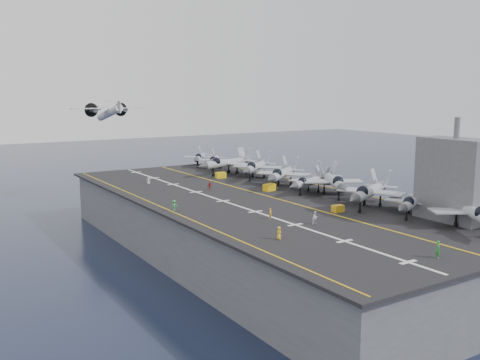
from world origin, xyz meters
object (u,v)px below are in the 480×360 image
fighter_jet_0 (471,210)px  tow_cart_a (338,209)px  transport_plane (110,113)px  island_superstructure (454,169)px

fighter_jet_0 → tow_cart_a: 19.43m
transport_plane → island_superstructure: bearing=-78.3°
island_superstructure → tow_cart_a: island_superstructure is taller
island_superstructure → fighter_jet_0: 7.21m
tow_cart_a → transport_plane: (-9.04, 79.63, 12.66)m
island_superstructure → transport_plane: size_ratio=0.69×
island_superstructure → tow_cart_a: 17.92m
tow_cart_a → transport_plane: bearing=96.5°
fighter_jet_0 → tow_cart_a: fighter_jet_0 is taller
fighter_jet_0 → transport_plane: bearing=99.8°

